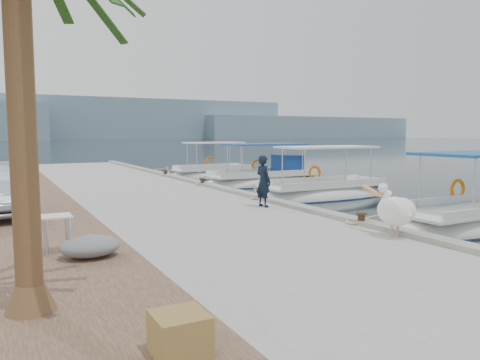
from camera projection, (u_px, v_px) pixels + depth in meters
name	position (u px, v px, depth m)	size (l,w,h in m)	color
ground	(293.00, 221.00, 14.94)	(400.00, 400.00, 0.00)	black
concrete_quay	(154.00, 200.00, 17.93)	(6.00, 40.00, 0.50)	gray
quay_curb	(220.00, 188.00, 19.19)	(0.44, 40.00, 0.12)	gray
cobblestone_strip	(9.00, 209.00, 15.61)	(4.00, 40.00, 0.50)	brown
distant_hills	(90.00, 122.00, 205.25)	(330.00, 60.00, 18.00)	gray
fishing_caique_c	(323.00, 195.00, 20.13)	(7.03, 2.19, 2.83)	white
fishing_caique_d	(264.00, 182.00, 25.05)	(7.34, 2.29, 2.83)	white
fishing_caique_e	(212.00, 176.00, 28.98)	(5.91, 2.03, 2.83)	white
mooring_bollards	(260.00, 194.00, 16.03)	(0.28, 20.28, 0.33)	black
pelican	(394.00, 210.00, 10.33)	(0.53, 1.48, 1.16)	tan
fisherman	(263.00, 181.00, 14.51)	(0.59, 0.39, 1.61)	black
wooden_crate	(180.00, 334.00, 4.84)	(0.55, 0.55, 0.44)	brown
tarp_bundle	(90.00, 246.00, 8.68)	(1.10, 0.90, 0.40)	slate
folding_table	(57.00, 226.00, 8.93)	(0.55, 0.55, 0.73)	silver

